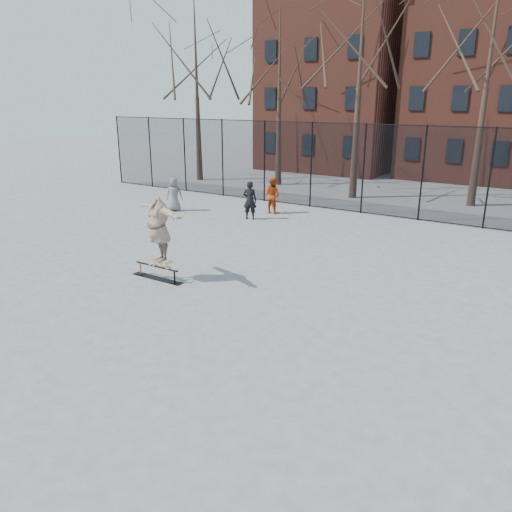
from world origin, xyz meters
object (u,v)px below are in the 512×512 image
Objects in this scene: skate_rail at (157,274)px; skateboard at (161,265)px; bystander_red at (272,195)px; skater at (159,233)px; bystander_grey at (174,194)px; bystander_black at (250,200)px.

skateboard is (0.17, -0.00, 0.29)m from skate_rail.
skate_rail is at bearing 106.21° from bystander_red.
skate_rail is 0.80× the size of skater.
skateboard is at bearing 107.23° from bystander_red.
skater is 1.39× the size of bystander_red.
skater reaches higher than bystander_red.
skate_rail is at bearing -159.66° from skater.
bystander_grey is 0.94× the size of bystander_black.
skateboard is 9.48m from bystander_red.
skater is at bearing 85.19° from bystander_black.
bystander_black is at bearing 160.18° from bystander_grey.
skate_rail is 9.21m from bystander_grey.
skate_rail is 7.97m from bystander_black.
skater reaches higher than bystander_grey.
skater is 9.32m from bystander_grey.
bystander_red is at bearing 121.47° from skater.
bystander_black is (3.86, 0.52, 0.05)m from bystander_grey.
bystander_red reaches higher than skate_rail.
skateboard is at bearing 85.19° from bystander_black.
bystander_grey is (-5.88, 7.20, -0.64)m from skater.
skate_rail is 9.46m from bystander_red.
skater is 1.46× the size of bystander_grey.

